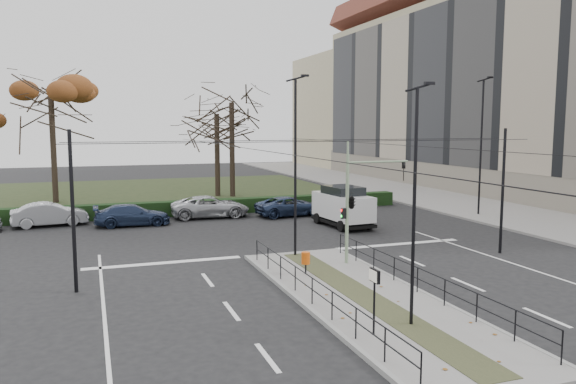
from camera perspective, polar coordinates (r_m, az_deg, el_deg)
name	(u,v)px	position (r m, az deg, el deg)	size (l,w,h in m)	color
ground	(336,282)	(22.43, 4.86, -9.11)	(140.00, 140.00, 0.00)	black
median_island	(365,299)	(20.26, 7.83, -10.70)	(4.40, 15.00, 0.14)	slate
sidewalk_east	(420,196)	(49.96, 13.31, -0.36)	(8.00, 90.00, 0.14)	slate
park	(126,194)	(52.07, -16.13, -0.18)	(38.00, 26.00, 0.10)	#232E17
hedge	(139,210)	(38.76, -14.94, -1.80)	(38.00, 1.00, 1.00)	black
apartment_block	(504,80)	(57.28, 21.06, 10.62)	(13.09, 52.10, 21.64)	tan
median_railing	(367,274)	(19.92, 8.01, -8.29)	(4.14, 13.24, 0.92)	black
catenary	(320,191)	(23.22, 3.30, 0.06)	(20.00, 34.00, 6.00)	black
traffic_light	(353,200)	(24.52, 6.62, -0.80)	(3.25, 1.86, 4.77)	gray
litter_bin	(306,258)	(22.84, 1.81, -6.76)	(0.35, 0.35, 0.90)	black
info_panel	(374,283)	(16.41, 8.77, -9.15)	(0.11, 0.50, 1.93)	black
streetlamp_median_near	(415,204)	(16.99, 12.75, -1.19)	(0.61, 0.12, 7.25)	black
streetlamp_median_far	(296,165)	(25.60, 0.79, 2.78)	(0.69, 0.14, 8.27)	black
streetlamp_sidewalk	(481,145)	(39.89, 19.04, 4.54)	(0.77, 0.16, 9.21)	black
parked_car_second	(50,214)	(37.28, -23.05, -2.10)	(1.53, 4.40, 1.45)	#A4A6AC
parked_car_third	(132,215)	(35.78, -15.55, -2.26)	(1.84, 4.54, 1.32)	#202D4B
parked_car_fourth	(210,207)	(37.90, -7.90, -1.48)	(2.39, 5.19, 1.44)	#A4A6AC
white_van	(343,205)	(34.29, 5.58, -1.37)	(2.45, 4.80, 2.47)	silver
rust_tree	(51,95)	(47.57, -22.96, 9.04)	(8.09, 8.09, 10.99)	black
bare_tree_center	(232,110)	(47.96, -5.75, 8.33)	(6.45, 6.45, 10.54)	black
bare_tree_near	(217,120)	(48.31, -7.25, 7.28)	(7.25, 7.25, 9.30)	black
parked_car_fifth	(290,206)	(38.20, 0.20, -1.45)	(2.17, 4.71, 1.31)	#202D4B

